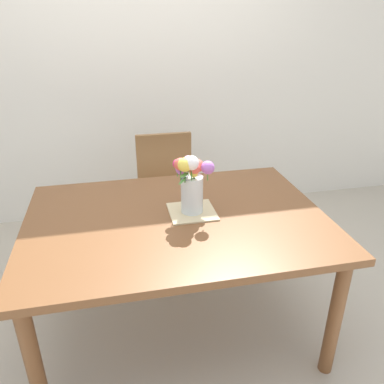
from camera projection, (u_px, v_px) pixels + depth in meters
ground_plane at (179, 324)px, 2.31m from camera, size 12.00×12.00×0.00m
back_wall at (141, 55)px, 3.13m from camera, size 7.00×0.10×2.80m
dining_table at (177, 230)px, 2.03m from camera, size 1.56×1.11×0.74m
chair_far at (167, 186)px, 2.90m from camera, size 0.42×0.42×0.90m
placemat at (192, 212)px, 2.03m from camera, size 0.24×0.24×0.01m
flower_vase at (192, 180)px, 1.95m from camera, size 0.20×0.20×0.33m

